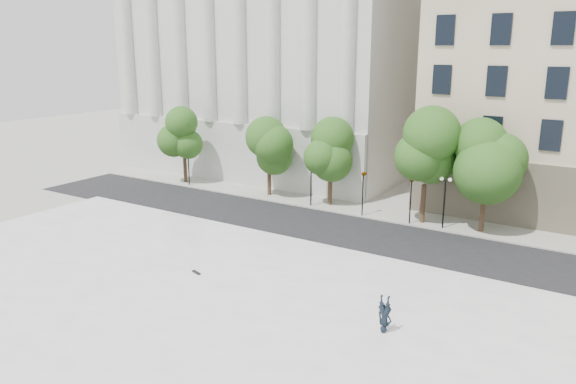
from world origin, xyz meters
name	(u,v)px	position (x,y,z in m)	size (l,w,h in m)	color
ground	(167,337)	(0.00, 0.00, 0.00)	(160.00, 160.00, 0.00)	#AAA8A0
plaza	(209,308)	(0.00, 3.00, 0.23)	(44.00, 22.00, 0.45)	white
street	(343,232)	(0.00, 18.00, 0.01)	(60.00, 8.00, 0.02)	black
far_sidewalk	(377,212)	(0.00, 24.00, 0.06)	(60.00, 4.00, 0.12)	#AFADA2
building_west	(295,49)	(-17.00, 38.57, 12.89)	(31.50, 27.65, 25.60)	beige
traffic_light_west	(363,172)	(-0.56, 22.30, 3.65)	(0.81, 1.67, 4.16)	black
traffic_light_east	(412,177)	(3.39, 22.30, 3.70)	(0.63, 1.78, 4.20)	black
person_lying	(384,327)	(8.67, 5.10, 0.70)	(0.65, 0.43, 1.79)	black
skateboard	(196,272)	(-3.24, 5.72, 0.49)	(0.71, 0.18, 0.07)	black
street_trees	(430,160)	(4.31, 23.42, 4.90)	(46.41, 4.66, 7.43)	#382619
lamp_posts	(366,180)	(-0.44, 22.60, 2.94)	(37.69, 0.28, 4.44)	black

